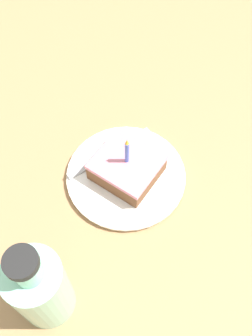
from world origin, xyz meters
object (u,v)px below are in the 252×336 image
Objects in this scene: plate at (126,176)px; cake_slice at (127,167)px; bottle at (40,288)px; fork at (117,150)px.

plate is 1.99× the size of cake_slice.
cake_slice is at bearing -10.00° from plate.
bottle is (-0.26, -0.03, 0.05)m from cake_slice.
cake_slice is 0.62× the size of fork.
fork reaches higher than plate.
plate is 0.27m from bottle.
bottle reaches higher than fork.
plate is at bearing -126.32° from fork.
fork is (0.03, 0.04, -0.02)m from cake_slice.
cake_slice reaches higher than fork.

